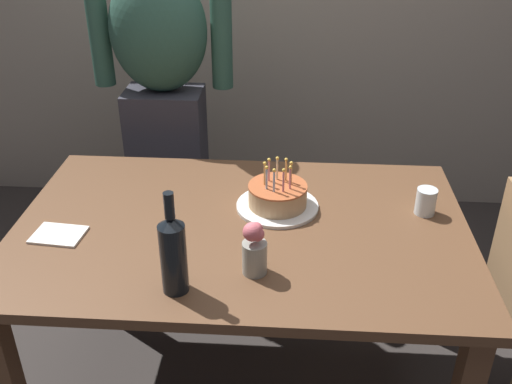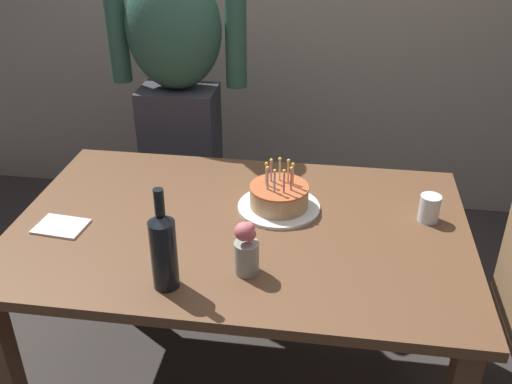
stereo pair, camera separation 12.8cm
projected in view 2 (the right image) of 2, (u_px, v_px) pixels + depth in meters
ground_plane at (243, 383)px, 2.29m from camera, size 10.00×10.00×0.00m
dining_table at (240, 248)px, 1.97m from camera, size 1.50×0.96×0.74m
birthday_cake at (279, 198)px, 2.00m from camera, size 0.28×0.28×0.17m
water_glass_near at (429, 208)px, 1.93m from camera, size 0.07×0.07×0.09m
wine_bottle at (164, 249)px, 1.59m from camera, size 0.07×0.07×0.31m
napkin_stack at (61, 226)px, 1.91m from camera, size 0.17×0.13×0.01m
flower_vase at (246, 247)px, 1.66m from camera, size 0.07×0.07×0.17m
person_man_bearded at (178, 98)px, 2.58m from camera, size 0.61×0.27×1.66m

